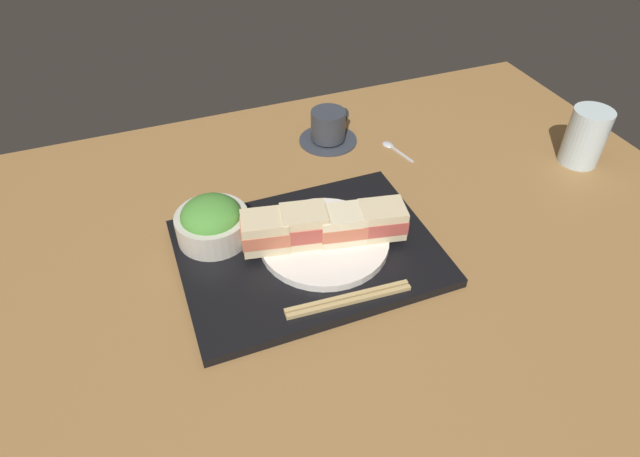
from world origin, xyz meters
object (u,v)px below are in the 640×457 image
(sandwich_inner_near, at_px, (305,227))
(drinking_glass, at_px, (586,137))
(coffee_cup, at_px, (329,128))
(sandwich_farmost, at_px, (382,220))
(chopsticks_pair, at_px, (349,299))
(salad_bowl, at_px, (212,221))
(teaspoon, at_px, (392,146))
(sandwich_plate, at_px, (324,241))
(sandwich_inner_far, at_px, (344,224))
(sandwich_nearmost, at_px, (265,232))

(sandwich_inner_near, height_order, drinking_glass, drinking_glass)
(sandwich_inner_near, xyz_separation_m, coffee_cup, (0.16, 0.31, -0.03))
(sandwich_inner_near, distance_m, sandwich_farmost, 0.13)
(sandwich_farmost, bearing_deg, drinking_glass, 9.52)
(chopsticks_pair, height_order, drinking_glass, drinking_glass)
(salad_bowl, bearing_deg, teaspoon, 21.21)
(sandwich_plate, distance_m, sandwich_inner_far, 0.05)
(sandwich_plate, distance_m, salad_bowl, 0.19)
(sandwich_farmost, bearing_deg, sandwich_inner_far, 168.64)
(salad_bowl, xyz_separation_m, chopsticks_pair, (0.15, -0.21, -0.03))
(sandwich_nearmost, bearing_deg, coffee_cup, 52.60)
(teaspoon, bearing_deg, sandwich_farmost, -120.63)
(sandwich_nearmost, xyz_separation_m, drinking_glass, (0.67, 0.04, -0.00))
(drinking_glass, bearing_deg, sandwich_inner_far, -172.83)
(sandwich_inner_near, xyz_separation_m, drinking_glass, (0.61, 0.06, -0.00))
(sandwich_nearmost, relative_size, sandwich_inner_near, 1.03)
(chopsticks_pair, relative_size, coffee_cup, 1.57)
(sandwich_plate, relative_size, chopsticks_pair, 1.10)
(sandwich_farmost, distance_m, coffee_cup, 0.34)
(drinking_glass, bearing_deg, sandwich_inner_near, -174.72)
(chopsticks_pair, bearing_deg, sandwich_plate, 85.02)
(salad_bowl, bearing_deg, coffee_cup, 37.91)
(salad_bowl, bearing_deg, sandwich_inner_near, -29.82)
(sandwich_inner_near, bearing_deg, chopsticks_pair, -81.45)
(sandwich_nearmost, distance_m, teaspoon, 0.41)
(sandwich_plate, distance_m, sandwich_inner_near, 0.05)
(sandwich_nearmost, bearing_deg, sandwich_farmost, -11.36)
(sandwich_inner_near, distance_m, teaspoon, 0.37)
(sandwich_inner_far, height_order, salad_bowl, salad_bowl)
(sandwich_inner_near, xyz_separation_m, sandwich_inner_far, (0.06, -0.01, -0.00))
(sandwich_inner_far, xyz_separation_m, salad_bowl, (-0.20, 0.09, -0.01))
(salad_bowl, distance_m, coffee_cup, 0.38)
(sandwich_farmost, bearing_deg, salad_bowl, 158.50)
(coffee_cup, bearing_deg, sandwich_nearmost, -127.40)
(salad_bowl, distance_m, drinking_glass, 0.74)
(sandwich_nearmost, distance_m, sandwich_inner_far, 0.13)
(sandwich_nearmost, bearing_deg, salad_bowl, 138.11)
(sandwich_inner_near, distance_m, chopsticks_pair, 0.14)
(sandwich_inner_far, bearing_deg, sandwich_nearmost, 168.64)
(sandwich_farmost, relative_size, chopsticks_pair, 0.43)
(sandwich_plate, relative_size, teaspoon, 2.26)
(sandwich_plate, bearing_deg, sandwich_inner_near, 168.64)
(salad_bowl, bearing_deg, sandwich_farmost, -21.50)
(sandwich_inner_near, relative_size, salad_bowl, 0.69)
(sandwich_inner_far, height_order, drinking_glass, drinking_glass)
(sandwich_farmost, distance_m, drinking_glass, 0.49)
(sandwich_plate, bearing_deg, coffee_cup, 67.07)
(sandwich_plate, xyz_separation_m, salad_bowl, (-0.16, 0.08, 0.03))
(sandwich_nearmost, xyz_separation_m, coffee_cup, (0.23, 0.30, -0.03))
(sandwich_farmost, relative_size, teaspoon, 0.88)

